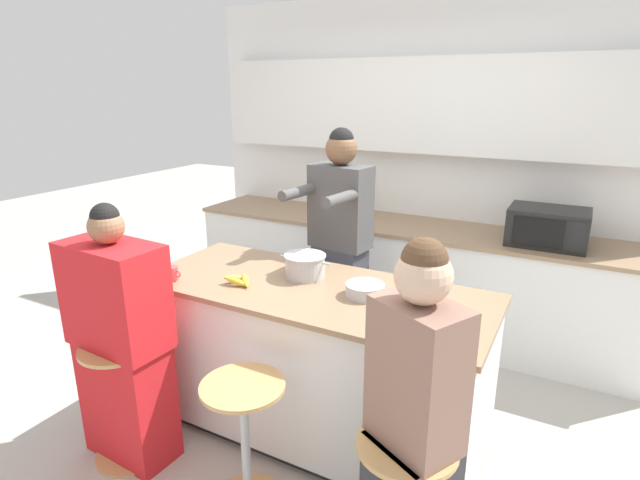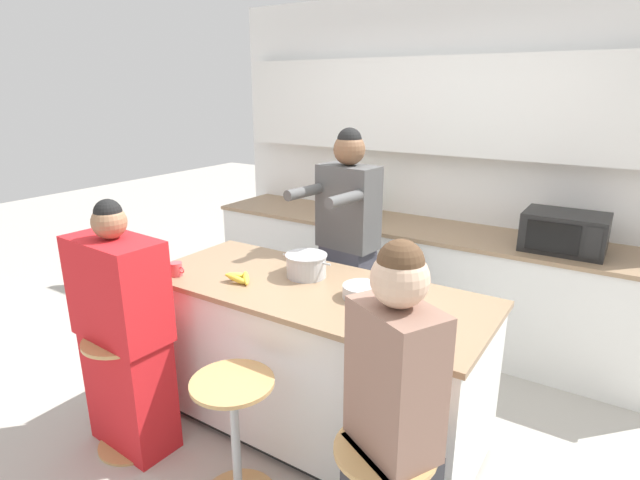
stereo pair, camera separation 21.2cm
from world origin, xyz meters
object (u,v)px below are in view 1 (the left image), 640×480
banana_bunch (239,280)px  potted_plant (345,197)px  person_wrapped_blanket (121,345)px  coffee_cup_near (172,273)px  kitchen_island (313,359)px  bar_stool_leftmost (124,395)px  microwave (548,227)px  person_cooking (340,254)px  cooking_pot (305,266)px  person_seated_near (413,435)px  fruit_bowl (365,290)px  bar_stool_center (245,439)px

banana_bunch → potted_plant: (-0.17, 1.72, 0.12)m
person_wrapped_blanket → coffee_cup_near: size_ratio=13.52×
kitchen_island → bar_stool_leftmost: bearing=-138.9°
person_wrapped_blanket → microwave: person_wrapped_blanket is taller
person_cooking → person_wrapped_blanket: size_ratio=1.20×
cooking_pot → banana_bunch: cooking_pot is taller
person_seated_near → microwave: bearing=111.1°
kitchen_island → cooking_pot: size_ratio=5.97×
fruit_bowl → potted_plant: potted_plant is taller
person_wrapped_blanket → banana_bunch: (0.41, 0.50, 0.27)m
kitchen_island → coffee_cup_near: bearing=-159.4°
person_wrapped_blanket → person_seated_near: 1.59m
fruit_bowl → microwave: size_ratio=0.39×
cooking_pot → potted_plant: size_ratio=1.08×
person_cooking → person_wrapped_blanket: 1.51m
person_seated_near → microwave: (0.25, 2.18, 0.32)m
bar_stool_center → person_cooking: 1.46m
person_cooking → potted_plant: person_cooking is taller
fruit_bowl → person_cooking: bearing=125.3°
kitchen_island → microwave: microwave is taller
person_wrapped_blanket → banana_bunch: 0.70m
person_wrapped_blanket → microwave: (1.84, 2.18, 0.36)m
bar_stool_center → person_wrapped_blanket: size_ratio=0.47×
bar_stool_center → fruit_bowl: bearing=66.3°
person_seated_near → fruit_bowl: person_seated_near is taller
banana_bunch → potted_plant: bearing=95.7°
person_cooking → microwave: (1.24, 0.81, 0.16)m
person_cooking → fruit_bowl: 0.84m
bar_stool_leftmost → microwave: size_ratio=1.29×
person_seated_near → person_cooking: bearing=153.5°
microwave → potted_plant: (-1.61, 0.04, 0.04)m
bar_stool_center → person_wrapped_blanket: (-0.79, 0.00, 0.29)m
person_cooking → fruit_bowl: person_cooking is taller
kitchen_island → person_seated_near: bearing=-39.5°
person_cooking → coffee_cup_near: person_cooking is taller
kitchen_island → fruit_bowl: size_ratio=9.53×
cooking_pot → person_wrapped_blanket: bearing=-130.9°
coffee_cup_near → microwave: microwave is taller
person_seated_near → bar_stool_leftmost: bearing=-151.3°
bar_stool_center → microwave: size_ratio=1.29×
person_cooking → potted_plant: (-0.37, 0.85, 0.20)m
banana_bunch → bar_stool_center: bearing=-52.6°
bar_stool_leftmost → cooking_pot: cooking_pot is taller
coffee_cup_near → potted_plant: potted_plant is taller
person_cooking → bar_stool_center: bearing=-75.7°
cooking_pot → coffee_cup_near: 0.76m
kitchen_island → cooking_pot: 0.54m
person_cooking → fruit_bowl: bearing=-48.1°
bar_stool_leftmost → fruit_bowl: bearing=33.1°
bar_stool_center → person_seated_near: (0.80, 0.00, 0.32)m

